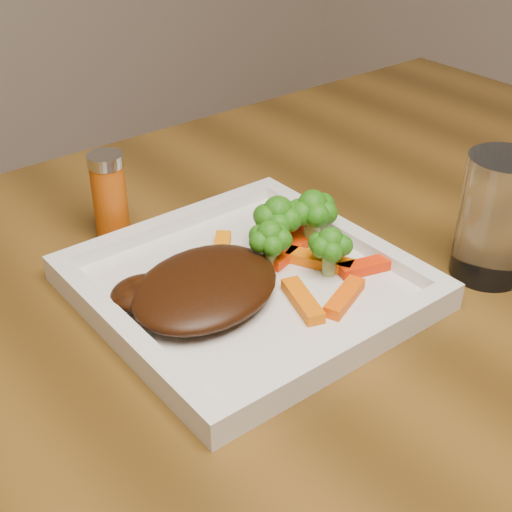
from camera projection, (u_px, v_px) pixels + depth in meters
plate at (247, 288)px, 0.65m from camera, size 0.27×0.27×0.01m
steak at (205, 287)px, 0.61m from camera, size 0.17×0.15×0.03m
broccoli_0 at (278, 218)px, 0.67m from camera, size 0.07×0.07×0.07m
broccoli_1 at (312, 215)px, 0.68m from camera, size 0.06×0.06×0.06m
broccoli_2 at (330, 246)px, 0.64m from camera, size 0.05×0.05×0.06m
broccoli_3 at (270, 239)px, 0.65m from camera, size 0.05×0.05×0.06m
carrot_0 at (344, 297)px, 0.62m from camera, size 0.06×0.04×0.01m
carrot_1 at (369, 266)px, 0.66m from camera, size 0.06×0.03×0.01m
carrot_2 at (303, 300)px, 0.61m from camera, size 0.03×0.06×0.01m
carrot_3 at (305, 225)px, 0.72m from camera, size 0.05×0.02×0.01m
carrot_4 at (221, 249)px, 0.68m from camera, size 0.05×0.05×0.01m
carrot_5 at (320, 261)px, 0.67m from camera, size 0.05×0.06×0.01m
carrot_6 at (289, 250)px, 0.68m from camera, size 0.07×0.04×0.01m
spice_shaker at (110, 197)px, 0.71m from camera, size 0.04×0.04×0.09m
drinking_glass at (496, 218)px, 0.65m from camera, size 0.08×0.08×0.12m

